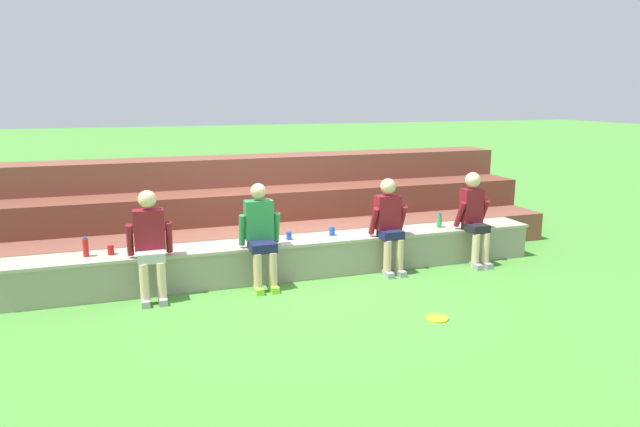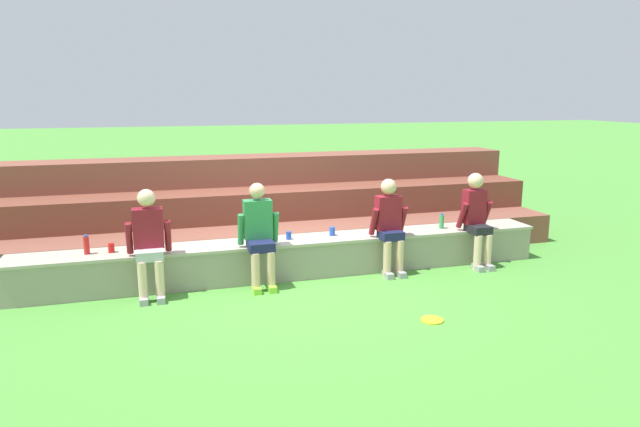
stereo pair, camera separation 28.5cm
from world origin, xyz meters
The scene contains 13 objects.
ground_plane centered at (0.00, 0.00, 0.00)m, with size 80.00×80.00×0.00m, color #4C9338.
stone_seating_wall centered at (0.00, 0.29, 0.28)m, with size 7.42×0.61×0.52m.
brick_bleachers centered at (0.00, 2.23, 0.56)m, with size 9.31×2.38×1.44m.
person_far_left centered at (-1.93, -0.05, 0.74)m, with size 0.55×0.53×1.37m.
person_left_of_center centered at (-0.54, -0.02, 0.74)m, with size 0.55×0.57×1.38m.
person_center centered at (1.32, -0.02, 0.73)m, with size 0.52×0.49×1.35m.
person_right_of_center centered at (2.70, -0.04, 0.74)m, with size 0.49×0.56×1.38m.
water_bottle_mid_left centered at (2.30, 0.28, 0.63)m, with size 0.07×0.07×0.23m.
water_bottle_near_left centered at (-2.70, 0.31, 0.64)m, with size 0.07×0.07×0.25m.
plastic_cup_left_end centered at (0.58, 0.34, 0.58)m, with size 0.08×0.08×0.12m, color blue.
plastic_cup_right_end centered at (-0.07, 0.30, 0.58)m, with size 0.08×0.08×0.11m, color blue.
plastic_cup_middle centered at (-2.41, 0.31, 0.58)m, with size 0.08×0.08×0.12m, color red.
frisbee centered at (1.09, -1.77, 0.01)m, with size 0.25×0.25×0.02m, color yellow.
Camera 1 is at (-2.11, -7.06, 2.51)m, focal length 31.65 mm.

